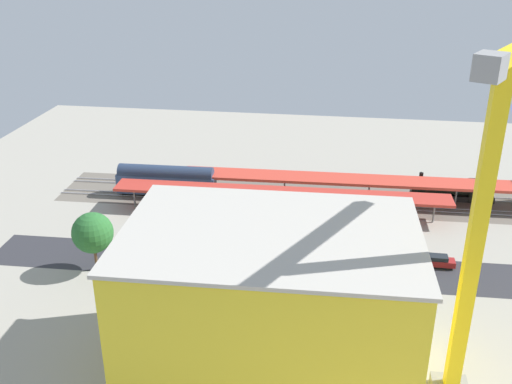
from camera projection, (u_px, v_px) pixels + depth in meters
ground_plane at (310, 259)px, 84.48m from camera, size 147.95×147.95×0.00m
rail_bed at (317, 198)px, 104.17m from camera, size 92.75×15.69×0.01m
street_asphalt at (309, 268)px, 82.16m from camera, size 92.65×11.07×0.01m
track_rails at (317, 197)px, 104.10m from camera, size 92.45×9.26×0.12m
platform_canopy_near at (280, 193)px, 96.57m from camera, size 55.85×5.95×4.17m
platform_canopy_far at (370, 181)px, 100.95m from camera, size 65.73×6.40×4.34m
locomotive at (453, 190)px, 102.91m from camera, size 14.35×2.82×4.84m
freight_coach_far at (166, 180)px, 103.92m from camera, size 17.74×3.34×5.75m
parked_car_0 at (437, 262)px, 82.33m from camera, size 4.77×1.78×1.73m
parked_car_1 at (375, 257)px, 83.48m from camera, size 4.18×1.78×1.72m
parked_car_2 at (315, 251)px, 84.91m from camera, size 4.37×2.06×1.84m
parked_car_3 at (262, 248)px, 86.07m from camera, size 4.36×2.06×1.66m
parked_car_4 at (202, 244)px, 87.09m from camera, size 4.48×1.97×1.76m
construction_building at (270, 304)px, 60.19m from camera, size 29.19×19.89×16.15m
construction_roof_slab at (271, 233)px, 56.85m from camera, size 29.81×20.50×0.40m
tower_crane at (485, 210)px, 52.49m from camera, size 12.34×21.27×35.15m
box_truck_0 at (330, 281)px, 76.11m from camera, size 8.54×3.22×3.27m
box_truck_1 at (344, 286)px, 75.12m from camera, size 9.57×2.85×3.20m
street_tree_0 at (93, 233)px, 79.45m from camera, size 5.66×5.66×8.68m
street_tree_1 at (375, 262)px, 74.93m from camera, size 4.46×4.46×6.79m
street_tree_2 at (369, 258)px, 73.68m from camera, size 6.16×6.16×8.67m
traffic_light at (339, 260)px, 75.87m from camera, size 0.50×0.36×6.51m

